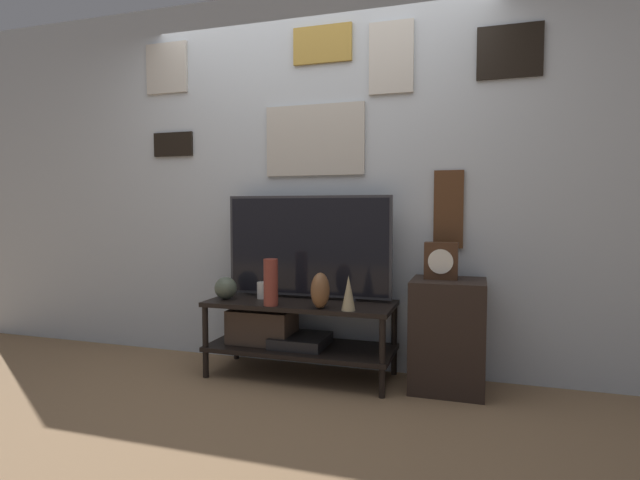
{
  "coord_description": "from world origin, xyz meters",
  "views": [
    {
      "loc": [
        1.14,
        -2.85,
        1.14
      ],
      "look_at": [
        0.14,
        0.29,
        0.93
      ],
      "focal_mm": 28.0,
      "sensor_mm": 36.0,
      "label": 1
    }
  ],
  "objects_px": {
    "vase_urn_stoneware": "(320,291)",
    "mantel_clock": "(441,261)",
    "television": "(308,246)",
    "vase_slim_bronze": "(348,293)",
    "vase_tall_ceramic": "(271,282)",
    "vase_round_glass": "(226,288)",
    "candle_jar": "(262,290)"
  },
  "relations": [
    {
      "from": "vase_urn_stoneware",
      "to": "mantel_clock",
      "type": "height_order",
      "value": "mantel_clock"
    },
    {
      "from": "television",
      "to": "vase_slim_bronze",
      "type": "bearing_deg",
      "value": -39.86
    },
    {
      "from": "vase_tall_ceramic",
      "to": "vase_round_glass",
      "type": "height_order",
      "value": "vase_tall_ceramic"
    },
    {
      "from": "vase_urn_stoneware",
      "to": "candle_jar",
      "type": "xyz_separation_m",
      "value": [
        -0.49,
        0.21,
        -0.06
      ]
    },
    {
      "from": "vase_slim_bronze",
      "to": "vase_tall_ceramic",
      "type": "bearing_deg",
      "value": -179.96
    },
    {
      "from": "vase_tall_ceramic",
      "to": "mantel_clock",
      "type": "height_order",
      "value": "mantel_clock"
    },
    {
      "from": "vase_slim_bronze",
      "to": "candle_jar",
      "type": "relative_size",
      "value": 1.88
    },
    {
      "from": "vase_round_glass",
      "to": "mantel_clock",
      "type": "distance_m",
      "value": 1.46
    },
    {
      "from": "vase_urn_stoneware",
      "to": "vase_slim_bronze",
      "type": "bearing_deg",
      "value": -2.96
    },
    {
      "from": "television",
      "to": "vase_round_glass",
      "type": "distance_m",
      "value": 0.64
    },
    {
      "from": "vase_urn_stoneware",
      "to": "vase_tall_ceramic",
      "type": "height_order",
      "value": "vase_tall_ceramic"
    },
    {
      "from": "mantel_clock",
      "to": "vase_slim_bronze",
      "type": "bearing_deg",
      "value": -153.39
    },
    {
      "from": "vase_urn_stoneware",
      "to": "vase_round_glass",
      "type": "bearing_deg",
      "value": 171.35
    },
    {
      "from": "vase_tall_ceramic",
      "to": "vase_slim_bronze",
      "type": "distance_m",
      "value": 0.52
    },
    {
      "from": "candle_jar",
      "to": "mantel_clock",
      "type": "xyz_separation_m",
      "value": [
        1.21,
        0.05,
        0.24
      ]
    },
    {
      "from": "vase_tall_ceramic",
      "to": "mantel_clock",
      "type": "distance_m",
      "value": 1.09
    },
    {
      "from": "vase_slim_bronze",
      "to": "candle_jar",
      "type": "xyz_separation_m",
      "value": [
        -0.67,
        0.22,
        -0.05
      ]
    },
    {
      "from": "candle_jar",
      "to": "vase_tall_ceramic",
      "type": "bearing_deg",
      "value": -54.33
    },
    {
      "from": "vase_urn_stoneware",
      "to": "vase_tall_ceramic",
      "type": "xyz_separation_m",
      "value": [
        -0.33,
        -0.01,
        0.04
      ]
    },
    {
      "from": "mantel_clock",
      "to": "vase_urn_stoneware",
      "type": "bearing_deg",
      "value": -160.29
    },
    {
      "from": "vase_urn_stoneware",
      "to": "vase_slim_bronze",
      "type": "relative_size",
      "value": 1.04
    },
    {
      "from": "television",
      "to": "vase_tall_ceramic",
      "type": "height_order",
      "value": "television"
    },
    {
      "from": "vase_urn_stoneware",
      "to": "mantel_clock",
      "type": "relative_size",
      "value": 0.97
    },
    {
      "from": "vase_round_glass",
      "to": "mantel_clock",
      "type": "bearing_deg",
      "value": 5.86
    },
    {
      "from": "television",
      "to": "mantel_clock",
      "type": "bearing_deg",
      "value": -2.72
    },
    {
      "from": "television",
      "to": "vase_round_glass",
      "type": "xyz_separation_m",
      "value": [
        -0.54,
        -0.19,
        -0.29
      ]
    },
    {
      "from": "television",
      "to": "candle_jar",
      "type": "height_order",
      "value": "television"
    },
    {
      "from": "television",
      "to": "vase_urn_stoneware",
      "type": "distance_m",
      "value": 0.44
    },
    {
      "from": "television",
      "to": "vase_urn_stoneware",
      "type": "relative_size",
      "value": 5.22
    },
    {
      "from": "vase_round_glass",
      "to": "vase_tall_ceramic",
      "type": "bearing_deg",
      "value": -17.07
    },
    {
      "from": "vase_slim_bronze",
      "to": "mantel_clock",
      "type": "xyz_separation_m",
      "value": [
        0.53,
        0.27,
        0.19
      ]
    },
    {
      "from": "vase_slim_bronze",
      "to": "vase_round_glass",
      "type": "distance_m",
      "value": 0.92
    }
  ]
}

